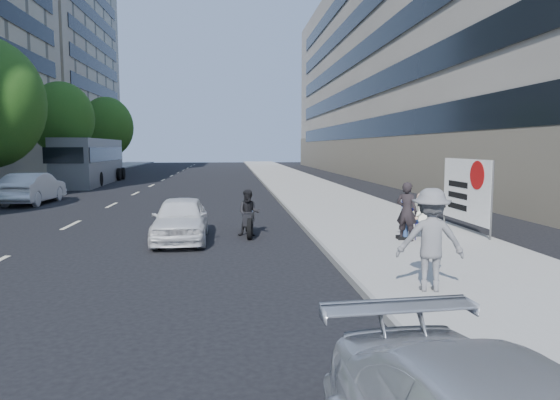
{
  "coord_description": "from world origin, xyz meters",
  "views": [
    {
      "loc": [
        -0.95,
        -9.84,
        2.71
      ],
      "look_at": [
        0.2,
        1.7,
        1.48
      ],
      "focal_mm": 32.0,
      "sensor_mm": 36.0,
      "label": 1
    }
  ],
  "objects": [
    {
      "name": "near_sidewalk",
      "position": [
        4.0,
        20.0,
        0.07
      ],
      "size": [
        5.0,
        120.0,
        0.15
      ],
      "primitive_type": "cube",
      "color": "gray",
      "rests_on": "ground"
    },
    {
      "name": "jogger",
      "position": [
        2.59,
        -1.4,
        1.07
      ],
      "size": [
        1.3,
        0.9,
        1.84
      ],
      "primitive_type": "imported",
      "rotation": [
        0.0,
        0.0,
        2.94
      ],
      "color": "slate",
      "rests_on": "near_sidewalk"
    },
    {
      "name": "white_sedan_mid",
      "position": [
        -10.41,
        15.09,
        0.74
      ],
      "size": [
        1.71,
        4.56,
        1.49
      ],
      "primitive_type": "imported",
      "rotation": [
        0.0,
        0.0,
        3.11
      ],
      "color": "silver",
      "rests_on": "ground"
    },
    {
      "name": "ground",
      "position": [
        0.0,
        0.0,
        0.0
      ],
      "size": [
        160.0,
        160.0,
        0.0
      ],
      "primitive_type": "plane",
      "color": "black",
      "rests_on": "ground"
    },
    {
      "name": "protest_banner",
      "position": [
        6.18,
        4.62,
        1.4
      ],
      "size": [
        0.08,
        3.06,
        2.2
      ],
      "color": "#4C4C4C",
      "rests_on": "near_sidewalk"
    },
    {
      "name": "far_bldg_north",
      "position": [
        -30.0,
        62.0,
        14.0
      ],
      "size": [
        22.0,
        28.0,
        28.0
      ],
      "primitive_type": "cube",
      "color": "#BDAF8E",
      "rests_on": "ground"
    },
    {
      "name": "bus",
      "position": [
        -11.23,
        28.28,
        1.64
      ],
      "size": [
        3.06,
        12.14,
        3.3
      ],
      "rotation": [
        0.0,
        0.0,
        0.04
      ],
      "color": "slate",
      "rests_on": "ground"
    },
    {
      "name": "tree_far_e",
      "position": [
        -13.7,
        44.0,
        4.78
      ],
      "size": [
        5.4,
        5.4,
        7.89
      ],
      "color": "#382616",
      "rests_on": "ground"
    },
    {
      "name": "near_building",
      "position": [
        17.0,
        32.0,
        10.0
      ],
      "size": [
        14.0,
        70.0,
        20.0
      ],
      "primitive_type": "cube",
      "color": "gray",
      "rests_on": "ground"
    },
    {
      "name": "white_sedan_near",
      "position": [
        -2.4,
        4.7,
        0.64
      ],
      "size": [
        1.58,
        3.79,
        1.28
      ],
      "primitive_type": "imported",
      "rotation": [
        0.0,
        0.0,
        0.02
      ],
      "color": "white",
      "rests_on": "ground"
    },
    {
      "name": "seated_protester",
      "position": [
        4.18,
        3.5,
        0.87
      ],
      "size": [
        0.83,
        1.12,
        1.31
      ],
      "color": "#12124F",
      "rests_on": "near_sidewalk"
    },
    {
      "name": "pedestrian_woman",
      "position": [
        3.85,
        3.28,
        0.96
      ],
      "size": [
        0.7,
        0.68,
        1.62
      ],
      "primitive_type": "imported",
      "rotation": [
        0.0,
        0.0,
        2.4
      ],
      "color": "black",
      "rests_on": "near_sidewalk"
    },
    {
      "name": "tree_far_d",
      "position": [
        -13.7,
        30.0,
        4.89
      ],
      "size": [
        4.8,
        4.8,
        7.65
      ],
      "color": "#382616",
      "rests_on": "ground"
    },
    {
      "name": "motorcycle",
      "position": [
        -0.4,
        5.26,
        0.64
      ],
      "size": [
        0.76,
        2.05,
        1.42
      ],
      "rotation": [
        0.0,
        0.0,
        -0.14
      ],
      "color": "black",
      "rests_on": "ground"
    }
  ]
}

